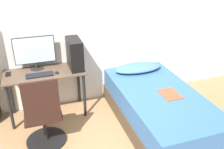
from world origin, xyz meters
The scene contains 11 objects.
wall_back centered at (0.00, 1.35, 1.25)m, with size 8.00×0.05×2.50m.
desk centered at (-0.39, 1.07, 0.61)m, with size 1.14×0.52×0.73m.
office_chair centered at (-0.50, 0.38, 0.38)m, with size 0.52×0.52×1.00m.
bed centered at (1.09, 0.32, 0.26)m, with size 1.05×2.02×0.52m.
pillow centered at (1.09, 1.07, 0.58)m, with size 0.80×0.36×0.11m.
magazine centered at (1.18, 0.22, 0.53)m, with size 0.24×0.32×0.01m.
monitor centered at (-0.49, 1.22, 0.99)m, with size 0.58×0.19×0.49m.
keyboard centered at (-0.47, 0.96, 0.74)m, with size 0.37×0.15×0.02m.
pc_tower centered at (0.07, 1.09, 0.94)m, with size 0.19×0.44×0.44m.
mouse centered at (-0.23, 0.96, 0.74)m, with size 0.06×0.09×0.02m.
phone centered at (-0.88, 1.14, 0.73)m, with size 0.07×0.14×0.01m.
Camera 1 is at (-0.50, -2.32, 2.24)m, focal length 40.00 mm.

